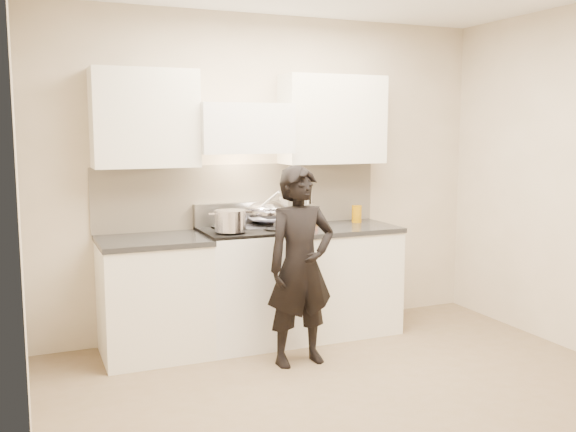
{
  "coord_description": "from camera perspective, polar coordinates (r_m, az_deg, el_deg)",
  "views": [
    {
      "loc": [
        -1.99,
        -3.42,
        1.74
      ],
      "look_at": [
        -0.11,
        1.05,
        1.09
      ],
      "focal_mm": 40.0,
      "sensor_mm": 36.0,
      "label": 1
    }
  ],
  "objects": [
    {
      "name": "spice_jar",
      "position": [
        5.66,
        2.49,
        -0.2
      ],
      "size": [
        0.04,
        0.04,
        0.09
      ],
      "color": "#C36604",
      "rests_on": "counter_right"
    },
    {
      "name": "utensil_crock",
      "position": [
        5.58,
        1.77,
        0.31
      ],
      "size": [
        0.13,
        0.13,
        0.34
      ],
      "color": "#A1A1A1",
      "rests_on": "counter_right"
    },
    {
      "name": "room_shell",
      "position": [
        4.26,
        4.24,
        5.75
      ],
      "size": [
        4.04,
        3.54,
        2.7
      ],
      "color": "beige",
      "rests_on": "ground"
    },
    {
      "name": "stove",
      "position": [
        5.29,
        -3.47,
        -6.18
      ],
      "size": [
        0.76,
        0.65,
        0.96
      ],
      "color": "white",
      "rests_on": "ground"
    },
    {
      "name": "ground_plane",
      "position": [
        4.32,
        7.06,
        -16.11
      ],
      "size": [
        4.0,
        4.0,
        0.0
      ],
      "primitive_type": "plane",
      "color": "#7D6951"
    },
    {
      "name": "wok",
      "position": [
        5.35,
        -1.91,
        0.36
      ],
      "size": [
        0.37,
        0.44,
        0.3
      ],
      "color": "silver",
      "rests_on": "stove"
    },
    {
      "name": "person",
      "position": [
        4.75,
        1.13,
        -4.49
      ],
      "size": [
        0.56,
        0.39,
        1.48
      ],
      "primitive_type": "imported",
      "rotation": [
        0.0,
        0.0,
        0.06
      ],
      "color": "black",
      "rests_on": "ground"
    },
    {
      "name": "counter_right",
      "position": [
        5.61,
        4.59,
        -5.52
      ],
      "size": [
        0.92,
        0.67,
        0.92
      ],
      "color": "white",
      "rests_on": "ground"
    },
    {
      "name": "stock_pot",
      "position": [
        4.98,
        -5.14,
        -0.41
      ],
      "size": [
        0.35,
        0.25,
        0.16
      ],
      "color": "silver",
      "rests_on": "stove"
    },
    {
      "name": "oil_glass",
      "position": [
        5.73,
        6.12,
        0.19
      ],
      "size": [
        0.09,
        0.09,
        0.15
      ],
      "color": "#AC7104",
      "rests_on": "counter_right"
    },
    {
      "name": "counter_left",
      "position": [
        5.09,
        -11.84,
        -7.03
      ],
      "size": [
        0.82,
        0.67,
        0.92
      ],
      "color": "white",
      "rests_on": "ground"
    }
  ]
}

